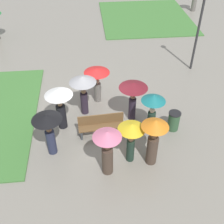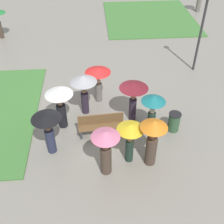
{
  "view_description": "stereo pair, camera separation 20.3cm",
  "coord_description": "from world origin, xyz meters",
  "px_view_note": "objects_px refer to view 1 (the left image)",
  "views": [
    {
      "loc": [
        -0.02,
        -9.77,
        8.0
      ],
      "look_at": [
        0.84,
        -1.21,
        0.93
      ],
      "focal_mm": 45.0,
      "sensor_mm": 36.0,
      "label": 1
    },
    {
      "loc": [
        0.18,
        -9.79,
        8.0
      ],
      "look_at": [
        0.84,
        -1.21,
        0.93
      ],
      "focal_mm": 45.0,
      "sensor_mm": 36.0,
      "label": 2
    }
  ],
  "objects_px": {
    "crowd_person_orange": "(154,136)",
    "crowd_person_black": "(48,126)",
    "crowd_person_white": "(59,100)",
    "crowd_person_maroon": "(133,91)",
    "crowd_person_yellow": "(131,134)",
    "crowd_person_pink": "(107,147)",
    "crowd_person_red": "(97,77)",
    "lamp_post": "(200,21)",
    "park_bench": "(101,125)",
    "crowd_person_teal": "(153,106)",
    "crowd_person_grey": "(83,85)",
    "trash_bin": "(174,121)"
  },
  "relations": [
    {
      "from": "crowd_person_orange",
      "to": "crowd_person_black",
      "type": "bearing_deg",
      "value": -132.73
    },
    {
      "from": "crowd_person_white",
      "to": "crowd_person_orange",
      "type": "bearing_deg",
      "value": 32.34
    },
    {
      "from": "crowd_person_black",
      "to": "crowd_person_maroon",
      "type": "distance_m",
      "value": 3.68
    },
    {
      "from": "crowd_person_yellow",
      "to": "crowd_person_pink",
      "type": "relative_size",
      "value": 0.91
    },
    {
      "from": "crowd_person_black",
      "to": "crowd_person_yellow",
      "type": "relative_size",
      "value": 1.05
    },
    {
      "from": "crowd_person_pink",
      "to": "crowd_person_red",
      "type": "bearing_deg",
      "value": -107.56
    },
    {
      "from": "lamp_post",
      "to": "crowd_person_black",
      "type": "bearing_deg",
      "value": -142.56
    },
    {
      "from": "park_bench",
      "to": "crowd_person_black",
      "type": "height_order",
      "value": "crowd_person_black"
    },
    {
      "from": "crowd_person_red",
      "to": "crowd_person_black",
      "type": "height_order",
      "value": "crowd_person_black"
    },
    {
      "from": "crowd_person_teal",
      "to": "crowd_person_grey",
      "type": "xyz_separation_m",
      "value": [
        -2.64,
        1.5,
        0.11
      ]
    },
    {
      "from": "crowd_person_grey",
      "to": "trash_bin",
      "type": "bearing_deg",
      "value": -168.94
    },
    {
      "from": "lamp_post",
      "to": "crowd_person_pink",
      "type": "height_order",
      "value": "lamp_post"
    },
    {
      "from": "trash_bin",
      "to": "crowd_person_grey",
      "type": "height_order",
      "value": "crowd_person_grey"
    },
    {
      "from": "crowd_person_red",
      "to": "crowd_person_maroon",
      "type": "relative_size",
      "value": 0.93
    },
    {
      "from": "lamp_post",
      "to": "crowd_person_teal",
      "type": "height_order",
      "value": "lamp_post"
    },
    {
      "from": "crowd_person_grey",
      "to": "crowd_person_maroon",
      "type": "distance_m",
      "value": 2.1
    },
    {
      "from": "trash_bin",
      "to": "crowd_person_grey",
      "type": "bearing_deg",
      "value": 158.35
    },
    {
      "from": "crowd_person_yellow",
      "to": "crowd_person_orange",
      "type": "bearing_deg",
      "value": 7.38
    },
    {
      "from": "crowd_person_orange",
      "to": "crowd_person_pink",
      "type": "bearing_deg",
      "value": -109.3
    },
    {
      "from": "crowd_person_yellow",
      "to": "crowd_person_orange",
      "type": "distance_m",
      "value": 0.77
    },
    {
      "from": "crowd_person_red",
      "to": "crowd_person_grey",
      "type": "xyz_separation_m",
      "value": [
        -0.63,
        -0.84,
        0.14
      ]
    },
    {
      "from": "crowd_person_orange",
      "to": "park_bench",
      "type": "bearing_deg",
      "value": -164.24
    },
    {
      "from": "crowd_person_white",
      "to": "crowd_person_pink",
      "type": "distance_m",
      "value": 3.06
    },
    {
      "from": "crowd_person_orange",
      "to": "crowd_person_maroon",
      "type": "relative_size",
      "value": 1.09
    },
    {
      "from": "crowd_person_yellow",
      "to": "crowd_person_maroon",
      "type": "height_order",
      "value": "crowd_person_maroon"
    },
    {
      "from": "park_bench",
      "to": "crowd_person_grey",
      "type": "distance_m",
      "value": 1.84
    },
    {
      "from": "crowd_person_teal",
      "to": "crowd_person_grey",
      "type": "distance_m",
      "value": 3.04
    },
    {
      "from": "park_bench",
      "to": "crowd_person_maroon",
      "type": "xyz_separation_m",
      "value": [
        1.38,
        0.81,
        0.98
      ]
    },
    {
      "from": "lamp_post",
      "to": "crowd_person_maroon",
      "type": "xyz_separation_m",
      "value": [
        -3.9,
        -3.86,
        -1.25
      ]
    },
    {
      "from": "crowd_person_teal",
      "to": "crowd_person_orange",
      "type": "height_order",
      "value": "crowd_person_orange"
    },
    {
      "from": "crowd_person_pink",
      "to": "crowd_person_maroon",
      "type": "relative_size",
      "value": 1.04
    },
    {
      "from": "crowd_person_yellow",
      "to": "crowd_person_pink",
      "type": "xyz_separation_m",
      "value": [
        -0.87,
        -0.48,
        -0.04
      ]
    },
    {
      "from": "crowd_person_teal",
      "to": "crowd_person_pink",
      "type": "distance_m",
      "value": 2.7
    },
    {
      "from": "park_bench",
      "to": "crowd_person_red",
      "type": "height_order",
      "value": "crowd_person_red"
    },
    {
      "from": "crowd_person_red",
      "to": "crowd_person_orange",
      "type": "xyz_separation_m",
      "value": [
        1.71,
        -3.94,
        -0.0
      ]
    },
    {
      "from": "park_bench",
      "to": "crowd_person_orange",
      "type": "bearing_deg",
      "value": -48.66
    },
    {
      "from": "crowd_person_grey",
      "to": "crowd_person_maroon",
      "type": "height_order",
      "value": "crowd_person_grey"
    },
    {
      "from": "lamp_post",
      "to": "park_bench",
      "type": "bearing_deg",
      "value": -138.45
    },
    {
      "from": "crowd_person_teal",
      "to": "crowd_person_red",
      "type": "height_order",
      "value": "crowd_person_teal"
    },
    {
      "from": "lamp_post",
      "to": "crowd_person_orange",
      "type": "xyz_separation_m",
      "value": [
        -3.57,
        -6.35,
        -1.38
      ]
    },
    {
      "from": "crowd_person_grey",
      "to": "crowd_person_orange",
      "type": "relative_size",
      "value": 0.94
    },
    {
      "from": "lamp_post",
      "to": "crowd_person_yellow",
      "type": "xyz_separation_m",
      "value": [
        -4.32,
        -6.17,
        -1.39
      ]
    },
    {
      "from": "trash_bin",
      "to": "crowd_person_pink",
      "type": "height_order",
      "value": "crowd_person_pink"
    },
    {
      "from": "lamp_post",
      "to": "crowd_person_grey",
      "type": "distance_m",
      "value": 6.86
    },
    {
      "from": "crowd_person_red",
      "to": "crowd_person_orange",
      "type": "height_order",
      "value": "crowd_person_orange"
    },
    {
      "from": "trash_bin",
      "to": "crowd_person_teal",
      "type": "xyz_separation_m",
      "value": [
        -0.97,
        -0.07,
        0.93
      ]
    },
    {
      "from": "crowd_person_teal",
      "to": "crowd_person_orange",
      "type": "xyz_separation_m",
      "value": [
        -0.3,
        -1.6,
        -0.04
      ]
    },
    {
      "from": "crowd_person_yellow",
      "to": "park_bench",
      "type": "bearing_deg",
      "value": 143.52
    },
    {
      "from": "trash_bin",
      "to": "crowd_person_black",
      "type": "xyz_separation_m",
      "value": [
        -4.89,
        -0.82,
        0.89
      ]
    },
    {
      "from": "trash_bin",
      "to": "crowd_person_white",
      "type": "relative_size",
      "value": 0.45
    }
  ]
}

